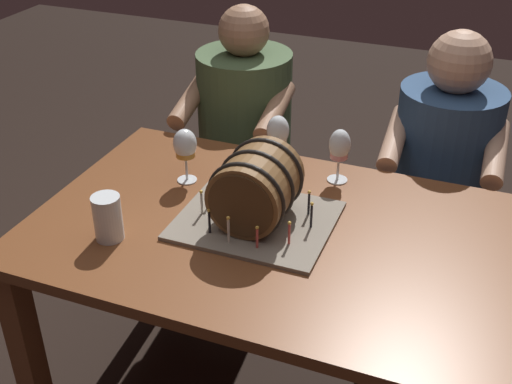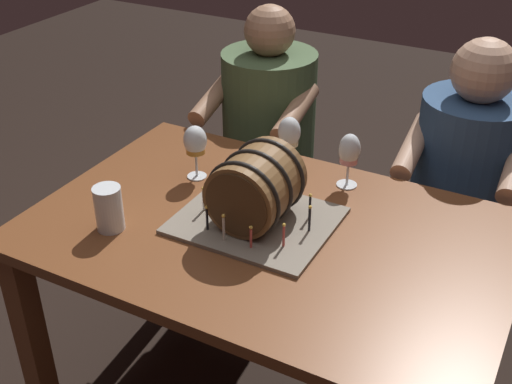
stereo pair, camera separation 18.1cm
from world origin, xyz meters
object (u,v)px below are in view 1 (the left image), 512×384
object	(u,v)px
wine_glass_white	(278,133)
wine_glass_rose	(340,147)
dining_table	(270,260)
person_seated_right	(438,191)
person_seated_left	(245,154)
beer_pint	(108,218)
barrel_cake	(256,191)
wine_glass_amber	(185,146)

from	to	relation	value
wine_glass_white	wine_glass_rose	world-z (taller)	wine_glass_white
wine_glass_white	wine_glass_rose	distance (m)	0.20
wine_glass_white	wine_glass_rose	size ratio (longest dim) A/B	1.08
dining_table	person_seated_right	distance (m)	0.85
dining_table	person_seated_left	world-z (taller)	person_seated_left
dining_table	person_seated_left	bearing A→B (deg)	117.30
dining_table	beer_pint	bearing A→B (deg)	-151.82
dining_table	person_seated_left	distance (m)	0.85
dining_table	person_seated_right	xyz separation A→B (m)	(0.39, 0.75, -0.10)
beer_pint	dining_table	bearing A→B (deg)	28.18
barrel_cake	wine_glass_amber	distance (m)	0.32
wine_glass_rose	beer_pint	distance (m)	0.73
wine_glass_rose	person_seated_right	size ratio (longest dim) A/B	0.15
person_seated_left	wine_glass_rose	bearing A→B (deg)	-40.76
wine_glass_amber	barrel_cake	bearing A→B (deg)	-26.16
dining_table	person_seated_right	bearing A→B (deg)	62.68
wine_glass_amber	wine_glass_rose	size ratio (longest dim) A/B	1.01
wine_glass_white	wine_glass_amber	bearing A→B (deg)	-144.94
person_seated_left	person_seated_right	world-z (taller)	person_seated_left
barrel_cake	beer_pint	size ratio (longest dim) A/B	3.31
dining_table	wine_glass_amber	distance (m)	0.44
barrel_cake	wine_glass_rose	xyz separation A→B (m)	(0.15, 0.32, 0.01)
beer_pint	person_seated_left	world-z (taller)	person_seated_left
wine_glass_amber	wine_glass_white	world-z (taller)	wine_glass_white
barrel_cake	person_seated_right	xyz separation A→B (m)	(0.43, 0.74, -0.31)
wine_glass_amber	beer_pint	distance (m)	0.37
barrel_cake	wine_glass_rose	size ratio (longest dim) A/B	2.46
wine_glass_amber	dining_table	bearing A→B (deg)	-24.31
wine_glass_amber	wine_glass_rose	xyz separation A→B (m)	(0.44, 0.17, -0.00)
dining_table	barrel_cake	distance (m)	0.22
beer_pint	person_seated_right	size ratio (longest dim) A/B	0.11
dining_table	wine_glass_white	world-z (taller)	wine_glass_white
dining_table	wine_glass_rose	size ratio (longest dim) A/B	7.63
wine_glass_amber	wine_glass_rose	world-z (taller)	wine_glass_amber
person_seated_right	person_seated_left	bearing A→B (deg)	180.00
beer_pint	person_seated_left	distance (m)	1.00
beer_pint	wine_glass_rose	bearing A→B (deg)	47.28
barrel_cake	wine_glass_white	world-z (taller)	barrel_cake
wine_glass_white	beer_pint	size ratio (longest dim) A/B	1.46
barrel_cake	wine_glass_rose	world-z (taller)	barrel_cake
wine_glass_rose	beer_pint	xyz separation A→B (m)	(-0.49, -0.54, -0.05)
person_seated_left	wine_glass_amber	bearing A→B (deg)	-85.05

